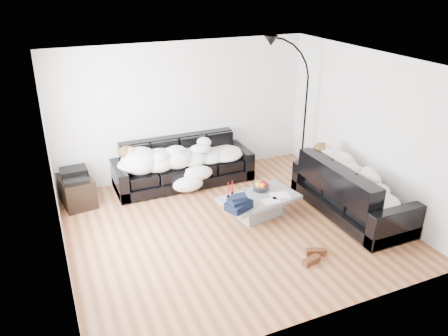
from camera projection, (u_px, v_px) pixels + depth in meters
name	position (u px, v px, depth m)	size (l,w,h in m)	color
ground	(231.00, 226.00, 7.00)	(5.00, 5.00, 0.00)	brown
wall_back	(184.00, 111.00, 8.35)	(5.00, 0.02, 2.60)	silver
wall_left	(54.00, 180.00, 5.56)	(0.02, 4.50, 2.60)	silver
wall_right	(367.00, 129.00, 7.37)	(0.02, 4.50, 2.60)	silver
ceiling	(233.00, 62.00, 5.93)	(5.00, 5.00, 0.00)	white
sofa_back	(183.00, 163.00, 8.25)	(2.60, 0.90, 0.85)	black
sofa_right	(352.00, 189.00, 7.22)	(2.22, 0.95, 0.90)	black
sleeper_back	(184.00, 153.00, 8.12)	(2.20, 0.76, 0.44)	silver
sleeper_right	(354.00, 178.00, 7.13)	(1.90, 0.80, 0.46)	silver
teal_cushion	(326.00, 159.00, 7.66)	(0.36, 0.30, 0.20)	#0E6740
coffee_table	(259.00, 206.00, 7.21)	(1.26, 0.73, 0.37)	#939699
fruit_bowl	(261.00, 186.00, 7.32)	(0.27, 0.27, 0.17)	white
wine_glass_a	(244.00, 192.00, 7.12)	(0.07, 0.07, 0.16)	white
wine_glass_b	(243.00, 196.00, 6.98)	(0.08, 0.08, 0.18)	white
wine_glass_c	(252.00, 195.00, 7.03)	(0.06, 0.06, 0.15)	white
candle_left	(228.00, 190.00, 7.08)	(0.05, 0.05, 0.25)	maroon
candle_right	(232.00, 187.00, 7.19)	(0.04, 0.04, 0.23)	maroon
newspaper_a	(280.00, 195.00, 7.17)	(0.31, 0.24, 0.01)	silver
newspaper_b	(270.00, 201.00, 6.99)	(0.29, 0.20, 0.01)	silver
navy_jacket	(239.00, 199.00, 6.70)	(0.39, 0.33, 0.20)	black
shoes	(313.00, 256.00, 6.17)	(0.46, 0.33, 0.10)	#472311
av_cabinet	(77.00, 191.00, 7.58)	(0.51, 0.74, 0.51)	black
stereo	(74.00, 174.00, 7.45)	(0.44, 0.34, 0.13)	black
floor_lamp	(305.00, 115.00, 8.43)	(0.87, 0.35, 2.39)	black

